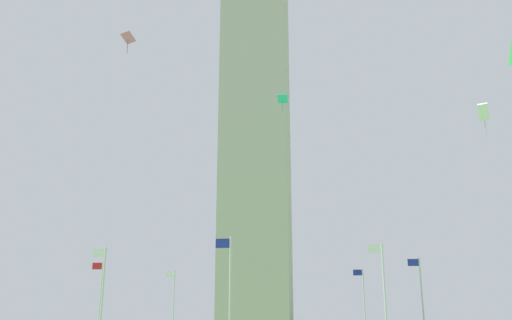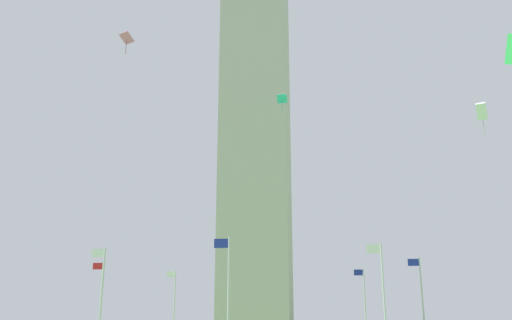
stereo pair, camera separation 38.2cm
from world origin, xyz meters
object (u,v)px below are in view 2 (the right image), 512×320
object	(u,v)px
obelisk_monument	(256,44)
flagpole_nw	(174,300)
flagpole_n	(100,296)
kite_pink_diamond	(127,39)
flagpole_sw	(364,299)
flagpole_e	(228,285)
kite_white_box	(482,111)
flagpole_w	(271,301)
flagpole_ne	(101,290)
kite_cyan_diamond	(282,99)
flagpole_s	(421,294)
flagpole_se	(382,288)

from	to	relation	value
obelisk_monument	flagpole_nw	world-z (taller)	obelisk_monument
flagpole_n	kite_pink_diamond	size ratio (longest dim) A/B	4.76
flagpole_sw	flagpole_e	bearing A→B (deg)	67.50
flagpole_e	obelisk_monument	bearing A→B (deg)	-90.25
flagpole_n	kite_white_box	world-z (taller)	kite_white_box
flagpole_w	flagpole_ne	bearing A→B (deg)	67.50
flagpole_n	flagpole_ne	xyz separation A→B (m)	(-4.42, 10.68, 0.00)
flagpole_sw	kite_pink_diamond	distance (m)	38.01
kite_cyan_diamond	flagpole_n	bearing A→B (deg)	-20.71
flagpole_sw	kite_cyan_diamond	size ratio (longest dim) A/B	4.79
kite_cyan_diamond	flagpole_s	bearing A→B (deg)	-149.60
obelisk_monument	flagpole_ne	size ratio (longest dim) A/B	8.16
flagpole_n	flagpole_w	distance (m)	21.36
flagpole_e	flagpole_w	world-z (taller)	same
flagpole_s	kite_cyan_diamond	xyz separation A→B (m)	(11.84, 6.95, 16.67)
kite_white_box	flagpole_s	bearing A→B (deg)	-85.92
flagpole_ne	flagpole_e	xyz separation A→B (m)	(-10.68, 4.42, 0.00)
flagpole_w	kite_white_box	distance (m)	39.66
flagpole_w	flagpole_s	bearing A→B (deg)	135.00
flagpole_ne	flagpole_sw	bearing A→B (deg)	-135.00
flagpole_se	kite_pink_diamond	world-z (taller)	kite_pink_diamond
flagpole_e	flagpole_s	distance (m)	21.36
obelisk_monument	flagpole_w	xyz separation A→B (m)	(0.06, -15.11, -25.93)
flagpole_se	flagpole_sw	distance (m)	21.36
flagpole_s	flagpole_nw	bearing A→B (deg)	-22.50
flagpole_s	kite_cyan_diamond	distance (m)	21.59
flagpole_se	flagpole_s	size ratio (longest dim) A/B	1.00
flagpole_nw	kite_pink_diamond	world-z (taller)	kite_pink_diamond
obelisk_monument	flagpole_ne	xyz separation A→B (m)	(10.75, 10.68, -25.93)
flagpole_ne	obelisk_monument	bearing A→B (deg)	-135.17
obelisk_monument	flagpole_sw	bearing A→B (deg)	-134.83
flagpole_e	flagpole_se	size ratio (longest dim) A/B	1.00
flagpole_sw	kite_pink_diamond	world-z (taller)	kite_pink_diamond
flagpole_e	kite_white_box	bearing A→B (deg)	165.04
flagpole_sw	flagpole_w	distance (m)	11.56
flagpole_e	flagpole_sw	bearing A→B (deg)	-112.50
flagpole_ne	kite_white_box	world-z (taller)	kite_white_box
flagpole_n	flagpole_s	world-z (taller)	same
obelisk_monument	kite_cyan_diamond	size ratio (longest dim) A/B	39.10
flagpole_sw	kite_white_box	distance (m)	32.37
kite_white_box	flagpole_se	bearing A→B (deg)	-56.64
flagpole_n	flagpole_nw	bearing A→B (deg)	-112.50
flagpole_n	flagpole_w	xyz separation A→B (m)	(-15.11, -15.11, 0.00)
obelisk_monument	flagpole_sw	size ratio (longest dim) A/B	8.16
kite_cyan_diamond	obelisk_monument	bearing A→B (deg)	-65.27
flagpole_e	kite_white_box	distance (m)	19.84
flagpole_w	kite_white_box	size ratio (longest dim) A/B	3.40
flagpole_n	flagpole_s	bearing A→B (deg)	180.00
flagpole_w	flagpole_nw	bearing A→B (deg)	22.50
flagpole_ne	flagpole_s	size ratio (longest dim) A/B	1.00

